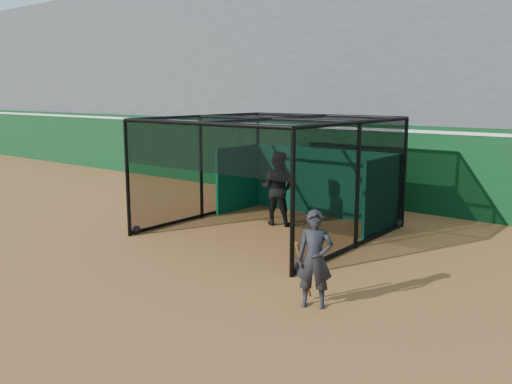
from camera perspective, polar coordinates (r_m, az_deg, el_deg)
The scene contains 6 objects.
ground at distance 10.46m, azimuth -9.10°, elevation -8.81°, with size 120.00×120.00×0.00m, color #96582B.
outfield_wall at distance 16.95m, azimuth 12.45°, elevation 2.90°, with size 50.00×0.50×2.50m.
grandstand at distance 20.30m, azimuth 17.64°, elevation 12.88°, with size 50.00×7.85×8.95m.
batting_cage at distance 13.39m, azimuth 1.61°, elevation 1.69°, with size 4.87×5.11×2.80m.
batter at distance 14.16m, azimuth 2.26°, elevation 0.41°, with size 0.94×0.73×1.94m, color black.
on_deck_player at distance 8.77m, azimuth 6.19°, elevation -7.05°, with size 0.69×0.61×1.60m.
Camera 1 is at (7.35, -6.62, 3.41)m, focal length 38.00 mm.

